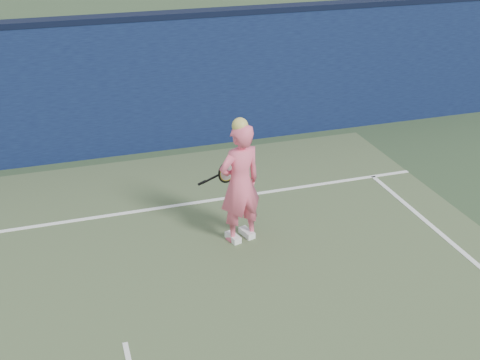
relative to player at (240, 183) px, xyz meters
name	(u,v)px	position (x,y,z in m)	size (l,w,h in m)	color
backstop_wall	(77,93)	(-1.92, 3.75, 0.34)	(24.00, 0.40, 2.50)	#0B1233
wall_cap	(68,21)	(-1.92, 3.75, 1.64)	(24.00, 0.42, 0.10)	black
player	(240,183)	(0.00, 0.00, 0.00)	(0.74, 0.59, 1.88)	#F35E7D
racket	(225,173)	(-0.10, 0.40, -0.01)	(0.61, 0.17, 0.33)	black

